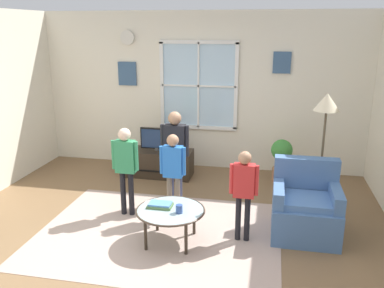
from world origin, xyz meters
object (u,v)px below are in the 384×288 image
object	(u,v)px
book_stack	(160,205)
remote_near_books	(169,206)
person_green_shirt	(126,162)
floor_lamp	(326,114)
armchair	(305,208)
potted_plant_by_window	(281,158)
cup	(179,209)
person_black_shirt	(175,147)
coffee_table	(170,212)
tv_stand	(158,163)
person_red_shirt	(244,186)
person_blue_shirt	(173,166)
television	(157,139)
remote_near_cup	(180,208)

from	to	relation	value
book_stack	remote_near_books	distance (m)	0.10
person_green_shirt	floor_lamp	bearing A→B (deg)	12.82
armchair	potted_plant_by_window	distance (m)	1.69
cup	person_black_shirt	xyz separation A→B (m)	(-0.31, 1.12, 0.37)
coffee_table	person_black_shirt	xyz separation A→B (m)	(-0.20, 1.06, 0.44)
tv_stand	floor_lamp	xyz separation A→B (m)	(2.47, -0.92, 1.11)
book_stack	remote_near_books	bearing A→B (deg)	11.60
armchair	remote_near_books	world-z (taller)	armchair
armchair	floor_lamp	xyz separation A→B (m)	(0.21, 0.63, 1.01)
floor_lamp	person_red_shirt	bearing A→B (deg)	-134.69
person_red_shirt	book_stack	bearing A→B (deg)	-170.56
tv_stand	book_stack	bearing A→B (deg)	-72.99
cup	person_blue_shirt	world-z (taller)	person_blue_shirt
armchair	coffee_table	size ratio (longest dim) A/B	1.11
remote_near_books	person_green_shirt	world-z (taller)	person_green_shirt
coffee_table	remote_near_books	size ratio (longest dim) A/B	5.61
coffee_table	person_green_shirt	size ratio (longest dim) A/B	0.67
tv_stand	person_red_shirt	world-z (taller)	person_red_shirt
person_blue_shirt	floor_lamp	size ratio (longest dim) A/B	0.70
person_blue_shirt	person_green_shirt	size ratio (longest dim) A/B	0.95
television	potted_plant_by_window	size ratio (longest dim) A/B	0.78
remote_near_books	person_green_shirt	distance (m)	0.92
tv_stand	floor_lamp	bearing A→B (deg)	-20.53
armchair	floor_lamp	bearing A→B (deg)	71.43
book_stack	cup	world-z (taller)	cup
remote_near_books	remote_near_cup	size ratio (longest dim) A/B	1.00
television	floor_lamp	distance (m)	2.72
person_red_shirt	potted_plant_by_window	xyz separation A→B (m)	(0.45, 1.97, -0.27)
armchair	person_black_shirt	size ratio (longest dim) A/B	0.67
coffee_table	armchair	bearing A→B (deg)	18.43
person_blue_shirt	remote_near_cup	bearing A→B (deg)	-68.87
armchair	person_black_shirt	bearing A→B (deg)	161.85
armchair	person_black_shirt	distance (m)	1.86
person_green_shirt	potted_plant_by_window	xyz separation A→B (m)	(1.97, 1.59, -0.33)
coffee_table	person_blue_shirt	bearing A→B (deg)	100.94
remote_near_cup	person_black_shirt	bearing A→B (deg)	106.58
armchair	person_black_shirt	xyz separation A→B (m)	(-1.71, 0.56, 0.49)
remote_near_cup	person_red_shirt	size ratio (longest dim) A/B	0.13
remote_near_cup	person_black_shirt	distance (m)	1.13
remote_near_cup	person_blue_shirt	bearing A→B (deg)	111.13
television	potted_plant_by_window	distance (m)	2.01
armchair	cup	bearing A→B (deg)	-158.11
television	person_green_shirt	world-z (taller)	person_green_shirt
remote_near_books	person_red_shirt	size ratio (longest dim) A/B	0.13
tv_stand	coffee_table	size ratio (longest dim) A/B	1.45
remote_near_cup	floor_lamp	xyz separation A→B (m)	(1.62, 1.09, 0.92)
remote_near_cup	tv_stand	bearing A→B (deg)	112.87
coffee_table	person_red_shirt	size ratio (longest dim) A/B	0.73
person_red_shirt	floor_lamp	xyz separation A→B (m)	(0.92, 0.93, 0.66)
coffee_table	floor_lamp	world-z (taller)	floor_lamp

